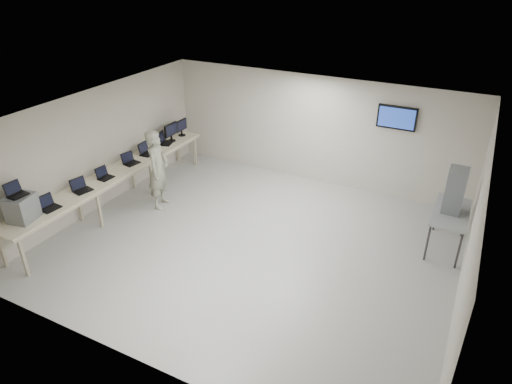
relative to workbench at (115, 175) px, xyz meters
The scene contains 15 objects.
room 3.67m from the workbench, ahead, with size 8.01×7.01×2.81m.
workbench is the anchor object (origin of this frame).
equipment_box 2.42m from the workbench, 91.50° to the right, with size 0.43×0.49×0.51m, color gray.
laptop_on_box 2.49m from the workbench, 92.74° to the right, with size 0.29×0.35×0.26m.
laptop_0 1.89m from the workbench, 89.95° to the right, with size 0.32×0.38×0.28m.
laptop_1 1.04m from the workbench, 89.97° to the right, with size 0.37×0.41×0.28m.
laptop_2 0.36m from the workbench, 90.66° to the right, with size 0.29×0.35×0.26m.
laptop_3 0.58m from the workbench, 92.19° to the left, with size 0.35×0.40×0.28m.
laptop_4 1.21m from the workbench, 92.65° to the left, with size 0.33×0.39×0.29m.
laptop_5 2.01m from the workbench, 92.35° to the left, with size 0.42×0.46×0.31m.
monitor_near 2.25m from the workbench, 90.29° to the left, with size 0.22×0.49×0.49m.
monitor_far 2.72m from the workbench, 90.24° to the left, with size 0.20×0.46×0.45m.
soldier 1.01m from the workbench, 29.43° to the left, with size 0.70×0.46×1.91m, color gray.
side_table 7.39m from the workbench, 13.40° to the left, with size 0.67×1.45×0.87m.
storage_bins 7.39m from the workbench, 13.43° to the left, with size 0.35×0.39×0.93m.
Camera 1 is at (3.70, -7.04, 5.45)m, focal length 32.00 mm.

